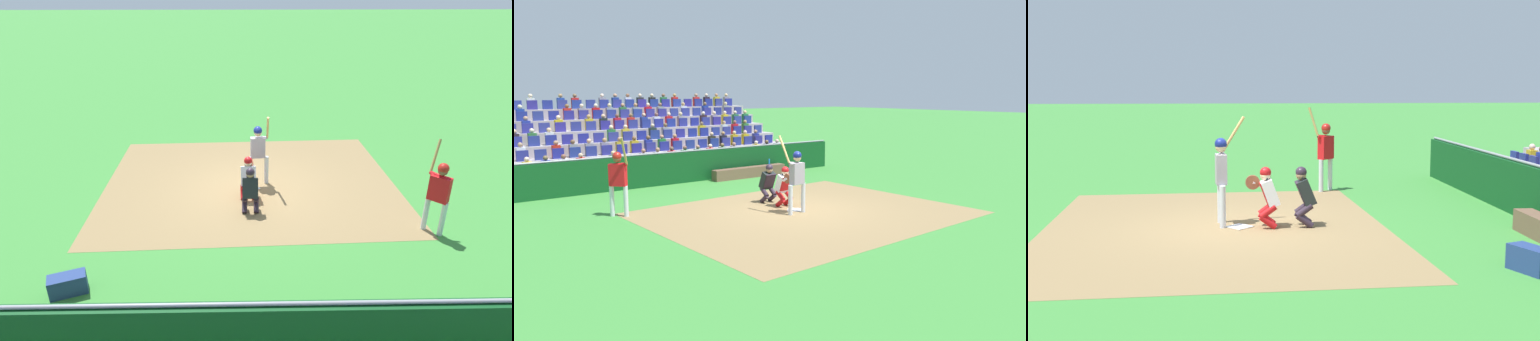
% 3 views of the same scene
% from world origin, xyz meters
% --- Properties ---
extents(ground_plane, '(160.00, 160.00, 0.00)m').
position_xyz_m(ground_plane, '(0.00, 0.00, 0.00)').
color(ground_plane, '#3B8435').
extents(infield_dirt_patch, '(9.21, 7.45, 0.01)m').
position_xyz_m(infield_dirt_patch, '(0.00, 0.50, 0.00)').
color(infield_dirt_patch, olive).
rests_on(infield_dirt_patch, ground_plane).
extents(home_plate_marker, '(0.62, 0.62, 0.02)m').
position_xyz_m(home_plate_marker, '(0.00, 0.00, 0.02)').
color(home_plate_marker, white).
rests_on(home_plate_marker, infield_dirt_patch).
extents(batter_at_plate, '(0.68, 0.65, 2.31)m').
position_xyz_m(batter_at_plate, '(0.24, 0.36, 1.18)').
color(batter_at_plate, silver).
rests_on(batter_at_plate, ground_plane).
extents(catcher_crouching, '(0.47, 0.72, 1.30)m').
position_xyz_m(catcher_crouching, '(-0.06, -0.58, 0.72)').
color(catcher_crouching, red).
rests_on(catcher_crouching, ground_plane).
extents(home_plate_umpire, '(0.46, 0.45, 1.29)m').
position_xyz_m(home_plate_umpire, '(-0.01, -1.36, 0.70)').
color(home_plate_umpire, '#2D212E').
rests_on(home_plate_umpire, ground_plane).
extents(dugout_wall, '(14.33, 0.24, 1.28)m').
position_xyz_m(dugout_wall, '(0.00, -6.39, 0.61)').
color(dugout_wall, '#0F451C').
rests_on(dugout_wall, ground_plane).
extents(dugout_bench, '(3.49, 0.40, 0.44)m').
position_xyz_m(dugout_bench, '(-2.41, -5.84, 0.22)').
color(dugout_bench, brown).
rests_on(dugout_bench, ground_plane).
extents(water_bottle_on_bench, '(0.07, 0.07, 0.26)m').
position_xyz_m(water_bottle_on_bench, '(-3.45, -5.86, 0.57)').
color(water_bottle_on_bench, blue).
rests_on(water_bottle_on_bench, dugout_bench).
extents(equipment_duffel_bag, '(0.81, 0.60, 0.42)m').
position_xyz_m(equipment_duffel_bag, '(-3.74, -4.60, 0.21)').
color(equipment_duffel_bag, navy).
rests_on(equipment_duffel_bag, ground_plane).
extents(on_deck_batter, '(0.49, 0.76, 2.34)m').
position_xyz_m(on_deck_batter, '(4.55, -2.48, 1.19)').
color(on_deck_batter, silver).
rests_on(on_deck_batter, ground_plane).
extents(bleacher_stand, '(14.17, 5.79, 3.50)m').
position_xyz_m(bleacher_stand, '(-0.00, -12.01, 1.04)').
color(bleacher_stand, '#A09699').
rests_on(bleacher_stand, ground_plane).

